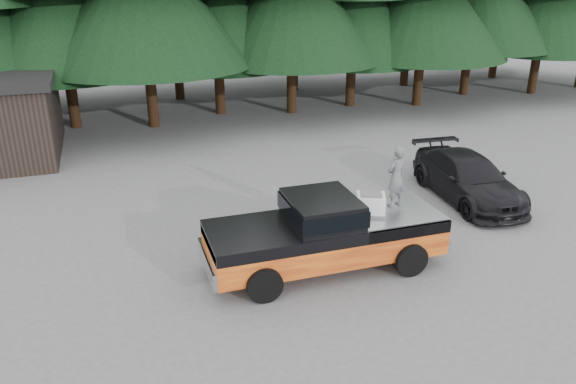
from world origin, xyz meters
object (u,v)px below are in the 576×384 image
object	(u,v)px
pickup_truck	(325,244)
air_compressor	(370,205)
man_on_bed	(396,177)
parked_car	(468,178)

from	to	relation	value
pickup_truck	air_compressor	world-z (taller)	air_compressor
pickup_truck	man_on_bed	distance (m)	2.46
man_on_bed	parked_car	size ratio (longest dim) A/B	0.32
pickup_truck	air_compressor	xyz separation A→B (m)	(1.18, -0.03, 0.90)
air_compressor	parked_car	bearing A→B (deg)	52.87
man_on_bed	parked_car	xyz separation A→B (m)	(4.06, 2.52, -1.41)
pickup_truck	parked_car	world-z (taller)	parked_car
pickup_truck	parked_car	distance (m)	6.63
parked_car	air_compressor	bearing A→B (deg)	-146.50
man_on_bed	air_compressor	bearing A→B (deg)	-4.41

